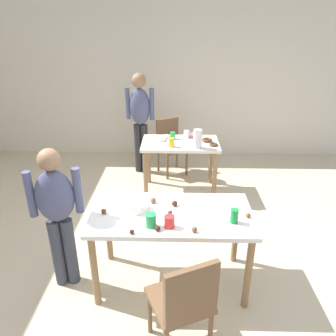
{
  "coord_description": "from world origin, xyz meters",
  "views": [
    {
      "loc": [
        0.16,
        -2.5,
        2.24
      ],
      "look_at": [
        0.08,
        0.47,
        0.9
      ],
      "focal_mm": 34.37,
      "sensor_mm": 36.0,
      "label": 1
    }
  ],
  "objects_px": {
    "dining_table_far": "(180,150)",
    "mixing_bowl": "(137,206)",
    "dining_table_near": "(172,222)",
    "person_adult_far": "(140,115)",
    "chair_far_table": "(170,143)",
    "person_girl_near": "(57,209)",
    "chair_near_table": "(184,301)",
    "pitcher_far": "(198,139)",
    "soda_can": "(234,216)"
  },
  "relations": [
    {
      "from": "dining_table_far",
      "to": "chair_near_table",
      "type": "xyz_separation_m",
      "value": [
        0.0,
        -2.53,
        -0.13
      ]
    },
    {
      "from": "person_girl_near",
      "to": "person_adult_far",
      "type": "xyz_separation_m",
      "value": [
        0.46,
        2.51,
        0.16
      ]
    },
    {
      "from": "chair_far_table",
      "to": "pitcher_far",
      "type": "xyz_separation_m",
      "value": [
        0.37,
        -0.89,
        0.38
      ]
    },
    {
      "from": "chair_far_table",
      "to": "person_adult_far",
      "type": "distance_m",
      "value": 0.65
    },
    {
      "from": "person_adult_far",
      "to": "mixing_bowl",
      "type": "distance_m",
      "value": 2.45
    },
    {
      "from": "chair_far_table",
      "to": "person_girl_near",
      "type": "xyz_separation_m",
      "value": [
        -0.92,
        -2.51,
        0.3
      ]
    },
    {
      "from": "person_girl_near",
      "to": "dining_table_near",
      "type": "bearing_deg",
      "value": 2.38
    },
    {
      "from": "chair_far_table",
      "to": "person_girl_near",
      "type": "distance_m",
      "value": 2.69
    },
    {
      "from": "person_adult_far",
      "to": "mixing_bowl",
      "type": "height_order",
      "value": "person_adult_far"
    },
    {
      "from": "soda_can",
      "to": "chair_far_table",
      "type": "bearing_deg",
      "value": 102.28
    },
    {
      "from": "person_adult_far",
      "to": "soda_can",
      "type": "xyz_separation_m",
      "value": [
        1.03,
        -2.6,
        -0.14
      ]
    },
    {
      "from": "mixing_bowl",
      "to": "person_girl_near",
      "type": "bearing_deg",
      "value": -173.58
    },
    {
      "from": "dining_table_near",
      "to": "mixing_bowl",
      "type": "height_order",
      "value": "mixing_bowl"
    },
    {
      "from": "dining_table_near",
      "to": "pitcher_far",
      "type": "height_order",
      "value": "pitcher_far"
    },
    {
      "from": "dining_table_far",
      "to": "person_adult_far",
      "type": "distance_m",
      "value": 0.96
    },
    {
      "from": "dining_table_near",
      "to": "soda_can",
      "type": "height_order",
      "value": "soda_can"
    },
    {
      "from": "pitcher_far",
      "to": "chair_far_table",
      "type": "bearing_deg",
      "value": 112.48
    },
    {
      "from": "dining_table_far",
      "to": "pitcher_far",
      "type": "bearing_deg",
      "value": -45.42
    },
    {
      "from": "dining_table_near",
      "to": "person_girl_near",
      "type": "height_order",
      "value": "person_girl_near"
    },
    {
      "from": "dining_table_near",
      "to": "chair_near_table",
      "type": "bearing_deg",
      "value": -82.33
    },
    {
      "from": "dining_table_far",
      "to": "chair_far_table",
      "type": "xyz_separation_m",
      "value": [
        -0.15,
        0.67,
        -0.13
      ]
    },
    {
      "from": "dining_table_far",
      "to": "mixing_bowl",
      "type": "distance_m",
      "value": 1.82
    },
    {
      "from": "chair_near_table",
      "to": "person_adult_far",
      "type": "relative_size",
      "value": 0.55
    },
    {
      "from": "pitcher_far",
      "to": "dining_table_near",
      "type": "bearing_deg",
      "value": -101.17
    },
    {
      "from": "dining_table_near",
      "to": "dining_table_far",
      "type": "relative_size",
      "value": 1.32
    },
    {
      "from": "chair_near_table",
      "to": "dining_table_far",
      "type": "bearing_deg",
      "value": 90.11
    },
    {
      "from": "dining_table_near",
      "to": "mixing_bowl",
      "type": "bearing_deg",
      "value": 173.43
    },
    {
      "from": "dining_table_far",
      "to": "mixing_bowl",
      "type": "relative_size",
      "value": 5.51
    },
    {
      "from": "dining_table_near",
      "to": "person_adult_far",
      "type": "distance_m",
      "value": 2.54
    },
    {
      "from": "dining_table_far",
      "to": "chair_near_table",
      "type": "height_order",
      "value": "chair_near_table"
    },
    {
      "from": "chair_near_table",
      "to": "dining_table_near",
      "type": "bearing_deg",
      "value": 97.67
    },
    {
      "from": "chair_near_table",
      "to": "person_girl_near",
      "type": "height_order",
      "value": "person_girl_near"
    },
    {
      "from": "dining_table_near",
      "to": "chair_far_table",
      "type": "height_order",
      "value": "chair_far_table"
    },
    {
      "from": "dining_table_near",
      "to": "person_adult_far",
      "type": "relative_size",
      "value": 0.88
    },
    {
      "from": "chair_near_table",
      "to": "chair_far_table",
      "type": "relative_size",
      "value": 1.0
    },
    {
      "from": "soda_can",
      "to": "pitcher_far",
      "type": "bearing_deg",
      "value": 96.6
    },
    {
      "from": "chair_near_table",
      "to": "chair_far_table",
      "type": "bearing_deg",
      "value": 92.77
    },
    {
      "from": "chair_near_table",
      "to": "person_adult_far",
      "type": "xyz_separation_m",
      "value": [
        -0.62,
        3.19,
        0.45
      ]
    },
    {
      "from": "dining_table_far",
      "to": "mixing_bowl",
      "type": "bearing_deg",
      "value": -102.66
    },
    {
      "from": "pitcher_far",
      "to": "soda_can",
      "type": "bearing_deg",
      "value": -83.4
    },
    {
      "from": "mixing_bowl",
      "to": "soda_can",
      "type": "distance_m",
      "value": 0.83
    },
    {
      "from": "chair_near_table",
      "to": "pitcher_far",
      "type": "distance_m",
      "value": 2.35
    },
    {
      "from": "pitcher_far",
      "to": "dining_table_far",
      "type": "bearing_deg",
      "value": 134.58
    },
    {
      "from": "chair_far_table",
      "to": "mixing_bowl",
      "type": "relative_size",
      "value": 4.56
    },
    {
      "from": "person_girl_near",
      "to": "pitcher_far",
      "type": "height_order",
      "value": "person_girl_near"
    },
    {
      "from": "chair_near_table",
      "to": "pitcher_far",
      "type": "height_order",
      "value": "pitcher_far"
    },
    {
      "from": "person_adult_far",
      "to": "chair_near_table",
      "type": "bearing_deg",
      "value": -79.03
    },
    {
      "from": "dining_table_near",
      "to": "mixing_bowl",
      "type": "distance_m",
      "value": 0.34
    },
    {
      "from": "person_girl_near",
      "to": "person_adult_far",
      "type": "distance_m",
      "value": 2.55
    },
    {
      "from": "dining_table_far",
      "to": "chair_far_table",
      "type": "relative_size",
      "value": 1.21
    }
  ]
}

